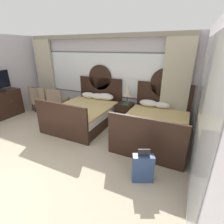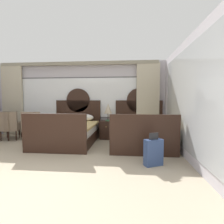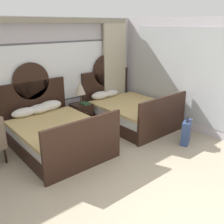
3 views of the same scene
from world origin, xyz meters
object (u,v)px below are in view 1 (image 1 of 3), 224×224
object	(u,v)px
nightstand_between_beds	(125,112)
armchair_by_window_right	(38,98)
armchair_by_window_left	(58,102)
armchair_by_window_centre	(41,99)
table_lamp_on_nightstand	(127,91)
suitcase_on_floor	(143,168)
bed_near_window	(86,112)
bed_near_mirror	(155,125)
book_on_nightstand	(126,104)

from	to	relation	value
nightstand_between_beds	armchair_by_window_right	xyz separation A→B (m)	(-3.33, -0.47, 0.17)
armchair_by_window_left	armchair_by_window_centre	world-z (taller)	same
nightstand_between_beds	armchair_by_window_centre	xyz separation A→B (m)	(-3.18, -0.47, 0.17)
nightstand_between_beds	table_lamp_on_nightstand	xyz separation A→B (m)	(0.03, 0.05, 0.71)
suitcase_on_floor	armchair_by_window_centre	bearing A→B (deg)	157.11
armchair_by_window_right	armchair_by_window_left	bearing A→B (deg)	0.00
table_lamp_on_nightstand	bed_near_window	bearing A→B (deg)	-148.20
bed_near_window	bed_near_mirror	bearing A→B (deg)	-0.44
bed_near_window	armchair_by_window_centre	distance (m)	2.10
armchair_by_window_centre	armchair_by_window_right	size ratio (longest dim) A/B	1.00
table_lamp_on_nightstand	armchair_by_window_centre	distance (m)	3.30
bed_near_mirror	armchair_by_window_right	bearing A→B (deg)	177.55
armchair_by_window_right	suitcase_on_floor	xyz separation A→B (m)	(4.56, -1.86, -0.21)
bed_near_mirror	suitcase_on_floor	xyz separation A→B (m)	(0.14, -1.67, -0.08)
bed_near_window	table_lamp_on_nightstand	size ratio (longest dim) A/B	3.73
bed_near_window	nightstand_between_beds	distance (m)	1.27
bed_near_window	armchair_by_window_left	bearing A→B (deg)	172.45
nightstand_between_beds	armchair_by_window_centre	distance (m)	3.22
suitcase_on_floor	armchair_by_window_left	bearing A→B (deg)	152.82
table_lamp_on_nightstand	armchair_by_window_left	distance (m)	2.54
book_on_nightstand	armchair_by_window_centre	xyz separation A→B (m)	(-3.24, -0.38, -0.15)
book_on_nightstand	armchair_by_window_centre	size ratio (longest dim) A/B	0.28
book_on_nightstand	armchair_by_window_left	xyz separation A→B (m)	(-2.45, -0.38, -0.15)
table_lamp_on_nightstand	suitcase_on_floor	distance (m)	2.77
nightstand_between_beds	table_lamp_on_nightstand	world-z (taller)	table_lamp_on_nightstand
table_lamp_on_nightstand	armchair_by_window_right	world-z (taller)	table_lamp_on_nightstand
armchair_by_window_left	armchair_by_window_right	bearing A→B (deg)	-180.00
bed_near_window	book_on_nightstand	size ratio (longest dim) A/B	8.34
table_lamp_on_nightstand	book_on_nightstand	bearing A→B (deg)	-78.51
armchair_by_window_right	suitcase_on_floor	world-z (taller)	armchair_by_window_right
book_on_nightstand	suitcase_on_floor	distance (m)	2.56
table_lamp_on_nightstand	suitcase_on_floor	xyz separation A→B (m)	(1.20, -2.39, -0.75)
table_lamp_on_nightstand	armchair_by_window_centre	xyz separation A→B (m)	(-3.21, -0.53, -0.54)
nightstand_between_beds	armchair_by_window_centre	size ratio (longest dim) A/B	0.65
armchair_by_window_centre	nightstand_between_beds	bearing A→B (deg)	8.45
bed_near_mirror	armchair_by_window_centre	xyz separation A→B (m)	(-4.27, 0.19, 0.13)
armchair_by_window_right	book_on_nightstand	bearing A→B (deg)	6.45
nightstand_between_beds	armchair_by_window_left	world-z (taller)	armchair_by_window_left
book_on_nightstand	armchair_by_window_centre	distance (m)	3.27
armchair_by_window_left	suitcase_on_floor	world-z (taller)	armchair_by_window_left
bed_near_window	suitcase_on_floor	xyz separation A→B (m)	(2.32, -1.69, -0.09)
bed_near_mirror	book_on_nightstand	distance (m)	1.21
book_on_nightstand	armchair_by_window_left	bearing A→B (deg)	-171.13
bed_near_mirror	armchair_by_window_right	xyz separation A→B (m)	(-4.42, 0.19, 0.13)
table_lamp_on_nightstand	book_on_nightstand	xyz separation A→B (m)	(0.03, -0.14, -0.39)
nightstand_between_beds	armchair_by_window_right	world-z (taller)	armchair_by_window_right
armchair_by_window_left	armchair_by_window_centre	size ratio (longest dim) A/B	1.00
bed_near_mirror	armchair_by_window_right	size ratio (longest dim) A/B	2.29
bed_near_mirror	nightstand_between_beds	distance (m)	1.28
book_on_nightstand	nightstand_between_beds	bearing A→B (deg)	124.74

